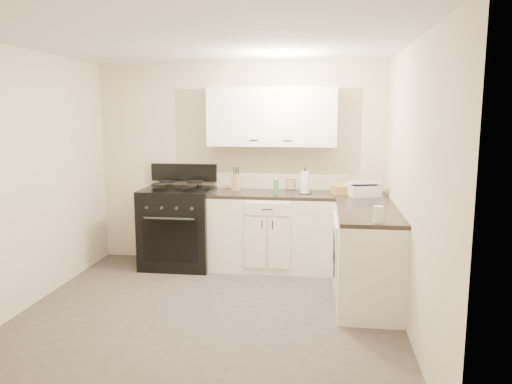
# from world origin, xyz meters

# --- Properties ---
(floor) EXTENTS (3.60, 3.60, 0.00)m
(floor) POSITION_xyz_m (0.00, 0.00, 0.00)
(floor) COLOR #473F38
(floor) RESTS_ON ground
(ceiling) EXTENTS (3.60, 3.60, 0.00)m
(ceiling) POSITION_xyz_m (0.00, 0.00, 2.50)
(ceiling) COLOR white
(ceiling) RESTS_ON wall_back
(wall_back) EXTENTS (3.60, 0.00, 3.60)m
(wall_back) POSITION_xyz_m (0.00, 1.80, 1.25)
(wall_back) COLOR beige
(wall_back) RESTS_ON ground
(wall_right) EXTENTS (0.00, 3.60, 3.60)m
(wall_right) POSITION_xyz_m (1.80, 0.00, 1.25)
(wall_right) COLOR beige
(wall_right) RESTS_ON ground
(wall_left) EXTENTS (0.00, 3.60, 3.60)m
(wall_left) POSITION_xyz_m (-1.80, 0.00, 1.25)
(wall_left) COLOR beige
(wall_left) RESTS_ON ground
(wall_front) EXTENTS (3.60, 0.00, 3.60)m
(wall_front) POSITION_xyz_m (0.00, -1.80, 1.25)
(wall_front) COLOR beige
(wall_front) RESTS_ON ground
(base_cabinets_back) EXTENTS (1.55, 0.60, 0.90)m
(base_cabinets_back) POSITION_xyz_m (0.43, 1.50, 0.45)
(base_cabinets_back) COLOR white
(base_cabinets_back) RESTS_ON floor
(base_cabinets_right) EXTENTS (0.60, 1.90, 0.90)m
(base_cabinets_right) POSITION_xyz_m (1.50, 0.85, 0.45)
(base_cabinets_right) COLOR white
(base_cabinets_right) RESTS_ON floor
(countertop_back) EXTENTS (1.55, 0.60, 0.04)m
(countertop_back) POSITION_xyz_m (0.43, 1.50, 0.92)
(countertop_back) COLOR black
(countertop_back) RESTS_ON base_cabinets_back
(countertop_right) EXTENTS (0.60, 1.90, 0.04)m
(countertop_right) POSITION_xyz_m (1.50, 0.85, 0.92)
(countertop_right) COLOR black
(countertop_right) RESTS_ON base_cabinets_right
(upper_cabinets) EXTENTS (1.55, 0.30, 0.70)m
(upper_cabinets) POSITION_xyz_m (0.43, 1.65, 1.84)
(upper_cabinets) COLOR white
(upper_cabinets) RESTS_ON wall_back
(stove) EXTENTS (0.85, 0.73, 1.03)m
(stove) POSITION_xyz_m (-0.71, 1.48, 0.46)
(stove) COLOR black
(stove) RESTS_ON floor
(knife_block) EXTENTS (0.12, 0.11, 0.20)m
(knife_block) POSITION_xyz_m (-0.01, 1.61, 1.04)
(knife_block) COLOR tan
(knife_block) RESTS_ON countertop_back
(paper_towel) EXTENTS (0.11, 0.11, 0.26)m
(paper_towel) POSITION_xyz_m (0.84, 1.51, 1.07)
(paper_towel) COLOR white
(paper_towel) RESTS_ON countertop_back
(soap_bottle) EXTENTS (0.07, 0.07, 0.17)m
(soap_bottle) POSITION_xyz_m (0.50, 1.41, 1.03)
(soap_bottle) COLOR green
(soap_bottle) RESTS_ON countertop_back
(picture_frame) EXTENTS (0.11, 0.04, 0.14)m
(picture_frame) POSITION_xyz_m (0.65, 1.76, 1.01)
(picture_frame) COLOR black
(picture_frame) RESTS_ON countertop_back
(wicker_basket) EXTENTS (0.35, 0.28, 0.10)m
(wicker_basket) POSITION_xyz_m (1.31, 1.53, 0.99)
(wicker_basket) COLOR tan
(wicker_basket) RESTS_ON countertop_right
(countertop_grill) EXTENTS (0.41, 0.39, 0.12)m
(countertop_grill) POSITION_xyz_m (1.51, 1.45, 1.00)
(countertop_grill) COLOR white
(countertop_grill) RESTS_ON countertop_right
(glass_jar) EXTENTS (0.10, 0.10, 0.15)m
(glass_jar) POSITION_xyz_m (1.54, 0.00, 1.01)
(glass_jar) COLOR silver
(glass_jar) RESTS_ON countertop_right
(oven_mitt_near) EXTENTS (0.02, 0.14, 0.25)m
(oven_mitt_near) POSITION_xyz_m (1.18, 0.42, 0.42)
(oven_mitt_near) COLOR black
(oven_mitt_near) RESTS_ON base_cabinets_right
(oven_mitt_far) EXTENTS (0.02, 0.15, 0.26)m
(oven_mitt_far) POSITION_xyz_m (1.18, 0.62, 0.51)
(oven_mitt_far) COLOR black
(oven_mitt_far) RESTS_ON base_cabinets_right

